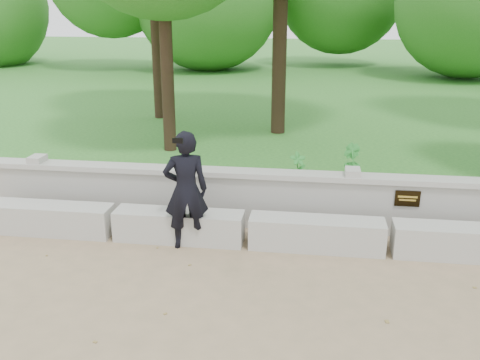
{
  "coord_description": "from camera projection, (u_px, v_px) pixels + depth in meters",
  "views": [
    {
      "loc": [
        -1.1,
        -5.14,
        3.33
      ],
      "look_at": [
        -2.09,
        1.87,
        0.99
      ],
      "focal_mm": 40.0,
      "sensor_mm": 36.0,
      "label": 1
    }
  ],
  "objects": [
    {
      "name": "concrete_bench",
      "position": [
        389.0,
        238.0,
        7.44
      ],
      "size": [
        11.9,
        0.45,
        0.45
      ],
      "color": "#A7A59D",
      "rests_on": "ground"
    },
    {
      "name": "ground",
      "position": [
        408.0,
        330.0,
        5.73
      ],
      "size": [
        80.0,
        80.0,
        0.0
      ],
      "primitive_type": "plane",
      "color": "#9B7F5F",
      "rests_on": "ground"
    },
    {
      "name": "lawn",
      "position": [
        347.0,
        99.0,
        18.85
      ],
      "size": [
        40.0,
        22.0,
        0.25
      ],
      "primitive_type": "cube",
      "color": "#2B6625",
      "rests_on": "ground"
    },
    {
      "name": "shrub_b",
      "position": [
        351.0,
        162.0,
        9.79
      ],
      "size": [
        0.43,
        0.45,
        0.65
      ],
      "primitive_type": "imported",
      "rotation": [
        0.0,
        0.0,
        2.07
      ],
      "color": "#308D34",
      "rests_on": "lawn"
    },
    {
      "name": "parapet_wall",
      "position": [
        384.0,
        204.0,
        8.02
      ],
      "size": [
        12.5,
        0.35,
        0.9
      ],
      "color": "#9D9B94",
      "rests_on": "ground"
    },
    {
      "name": "man_main",
      "position": [
        186.0,
        190.0,
        7.45
      ],
      "size": [
        0.71,
        0.66,
        1.71
      ],
      "color": "black",
      "rests_on": "ground"
    },
    {
      "name": "shrub_a",
      "position": [
        298.0,
        168.0,
        9.53
      ],
      "size": [
        0.36,
        0.32,
        0.58
      ],
      "primitive_type": "imported",
      "rotation": [
        0.0,
        0.0,
        0.43
      ],
      "color": "#308D34",
      "rests_on": "lawn"
    }
  ]
}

